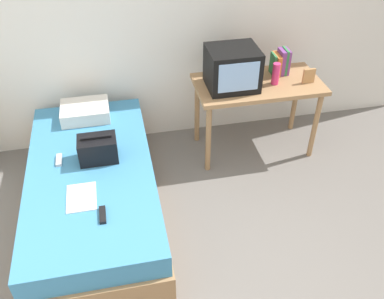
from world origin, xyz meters
name	(u,v)px	position (x,y,z in m)	size (l,w,h in m)	color
ground_plane	(228,283)	(0.00, 0.00, 0.00)	(8.00, 8.00, 0.00)	slate
wall_back	(176,9)	(0.00, 2.00, 1.30)	(5.20, 0.10, 2.60)	silver
bed	(94,192)	(-0.90, 0.89, 0.24)	(1.00, 2.00, 0.50)	#9E754C
desk	(258,91)	(0.67, 1.51, 0.65)	(1.16, 0.60, 0.75)	#9E754C
tv	(232,68)	(0.40, 1.49, 0.93)	(0.44, 0.39, 0.36)	black
water_bottle	(276,74)	(0.80, 1.45, 0.85)	(0.07, 0.07, 0.20)	#E53372
book_row	(280,63)	(0.91, 1.63, 0.86)	(0.15, 0.17, 0.24)	#337F47
picture_frame	(309,76)	(1.10, 1.41, 0.82)	(0.11, 0.02, 0.14)	#B27F4C
pillow	(85,111)	(-0.91, 1.64, 0.56)	(0.43, 0.34, 0.12)	silver
handbag	(98,149)	(-0.82, 1.00, 0.60)	(0.30, 0.20, 0.22)	black
magazine	(81,197)	(-0.96, 0.58, 0.50)	(0.21, 0.29, 0.01)	white
remote_dark	(103,215)	(-0.82, 0.37, 0.51)	(0.04, 0.16, 0.02)	black
remote_silver	(59,160)	(-1.13, 1.04, 0.51)	(0.04, 0.14, 0.02)	#B7B7BC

